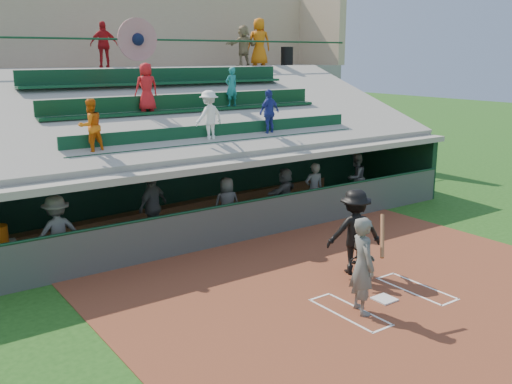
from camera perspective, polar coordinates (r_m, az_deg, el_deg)
ground at (r=12.59m, az=12.70°, el=-10.54°), size 100.00×100.00×0.00m
dirt_slab at (r=12.89m, az=11.04°, el=-9.82°), size 11.00×9.00×0.02m
home_plate at (r=12.58m, az=12.71°, el=-10.39°), size 0.43×0.43×0.03m
batters_box_chalk at (r=12.58m, az=12.71°, el=-10.44°), size 2.65×1.85×0.01m
dugout_floor at (r=17.49m, az=-3.90°, el=-3.25°), size 16.00×3.50×0.04m
concourse_slab at (r=22.95m, az=-12.92°, el=6.29°), size 20.00×3.00×4.60m
grandstand at (r=20.24m, az=-9.63°, el=5.40°), size 20.40×10.40×7.80m
batter_at_plate at (r=11.57m, az=10.65°, el=-7.20°), size 0.98×0.84×1.98m
catcher at (r=13.09m, az=10.07°, el=-6.83°), size 0.63×0.57×1.07m
home_umpire at (r=13.59m, az=9.83°, el=-3.93°), size 1.50×1.23×2.02m
dugout_bench at (r=18.46m, az=-6.50°, el=-1.63°), size 14.56×1.67×0.44m
white_table at (r=14.95m, az=-24.16°, el=-5.96°), size 0.81×0.63×0.68m
dugout_player_a at (r=14.43m, az=-19.26°, el=-3.85°), size 1.19×0.71×1.81m
dugout_player_b at (r=16.05m, az=-10.27°, el=-1.41°), size 1.20×0.90×1.89m
dugout_player_c at (r=16.59m, az=-2.93°, el=-1.24°), size 0.88×0.68×1.60m
dugout_player_d at (r=18.05m, az=2.90°, el=-0.04°), size 1.53×0.99×1.58m
dugout_player_e at (r=18.25m, az=5.81°, el=0.27°), size 0.71×0.56×1.71m
dugout_player_f at (r=20.18m, az=9.94°, el=1.40°), size 0.93×0.79×1.70m
trash_bin at (r=25.93m, az=3.11°, el=13.41°), size 0.54×0.54×0.81m
concourse_staff_a at (r=21.69m, az=-14.96°, el=14.04°), size 1.03×0.65×1.63m
concourse_staff_b at (r=25.13m, az=0.31°, el=14.77°), size 1.14×0.96×1.99m
concourse_staff_c at (r=24.52m, az=-1.27°, el=14.43°), size 1.57×0.53×1.68m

